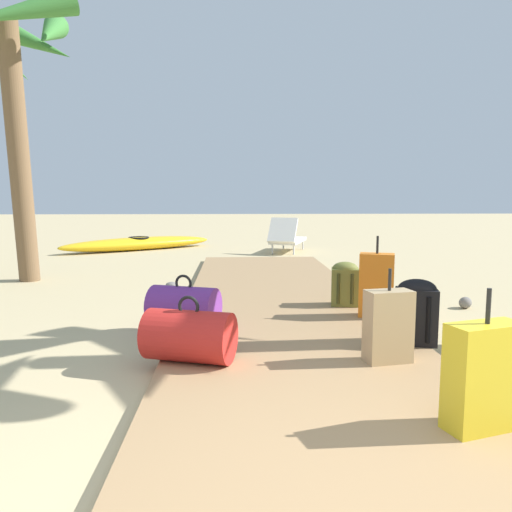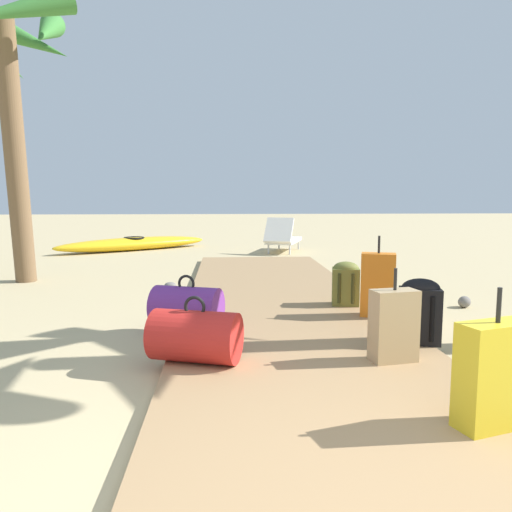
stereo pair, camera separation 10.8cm
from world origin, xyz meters
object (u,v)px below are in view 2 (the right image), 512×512
Objects in this scene: lounge_chair at (283,238)px; backpack_olive at (346,282)px; suitcase_yellow at (495,375)px; suitcase_orange at (378,285)px; suitcase_tan at (394,326)px; kayak at (134,244)px; duffel_bag_purple at (187,307)px; backpack_black at (420,309)px; palm_tree_far_left at (8,66)px; duffel_bag_red at (195,336)px.

backpack_olive is at bearing -89.82° from lounge_chair.
suitcase_yellow is 0.91× the size of suitcase_orange.
suitcase_tan is 8.97m from kayak.
duffel_bag_purple is 1.31× the size of backpack_black.
backpack_olive is at bearing 110.58° from suitcase_orange.
suitcase_tan is at bearing 99.23° from suitcase_yellow.
palm_tree_far_left reaches higher than lounge_chair.
duffel_bag_red is at bearing -76.75° from kayak.
kayak is at bearing 103.92° from duffel_bag_purple.
backpack_black is at bearing -64.60° from kayak.
lounge_chair reaches higher than duffel_bag_red.
suitcase_tan is (1.58, -1.03, 0.08)m from duffel_bag_purple.
suitcase_orange is 6.33m from lounge_chair.
backpack_black is 8.74m from kayak.
duffel_bag_red is at bearing -101.44° from lounge_chair.
kayak is (-1.94, 8.23, -0.11)m from duffel_bag_red.
lounge_chair reaches higher than kayak.
duffel_bag_purple is at bearing -76.08° from kayak.
backpack_olive is 0.14× the size of kayak.
duffel_bag_purple is 0.95× the size of suitcase_yellow.
backpack_olive is (1.69, 0.83, 0.06)m from duffel_bag_purple.
lounge_chair is at bearing 91.95° from suitcase_orange.
duffel_bag_red is (-1.75, -1.26, -0.13)m from suitcase_orange.
backpack_black is 0.93m from suitcase_orange.
suitcase_tan reaches higher than backpack_olive.
suitcase_orange is (-0.06, 0.93, 0.04)m from backpack_black.
suitcase_orange is at bearing -29.73° from palm_tree_far_left.
suitcase_yellow is 1.97m from duffel_bag_red.
duffel_bag_purple is 7.49m from kayak.
suitcase_yellow is 1.08× the size of suitcase_tan.
backpack_olive reaches higher than kayak.
duffel_bag_red is 8.45m from kayak.
duffel_bag_purple is 1.89m from suitcase_tan.
suitcase_orange is 1.38m from suitcase_tan.
lounge_chair is (-0.28, 7.25, -0.04)m from backpack_black.
backpack_black is at bearing -79.97° from backpack_olive.
suitcase_yellow is (0.07, -2.91, 0.03)m from backpack_olive.
suitcase_orange is at bearing 35.83° from duffel_bag_red.
duffel_bag_purple is at bearing -104.14° from lounge_chair.
duffel_bag_red is at bearing -144.17° from suitcase_orange.
palm_tree_far_left is 5.34m from kayak.
backpack_black is 0.33× the size of lounge_chair.
backpack_black reaches higher than kayak.
backpack_black reaches higher than duffel_bag_purple.
backpack_olive is at bearing 100.03° from backpack_black.
suitcase_yellow reaches higher than backpack_olive.
backpack_olive is 2.91m from suitcase_yellow.
duffel_bag_red is 1.45m from suitcase_tan.
duffel_bag_red is at bearing -130.99° from backpack_olive.
suitcase_yellow is at bearing -89.45° from lounge_chair.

